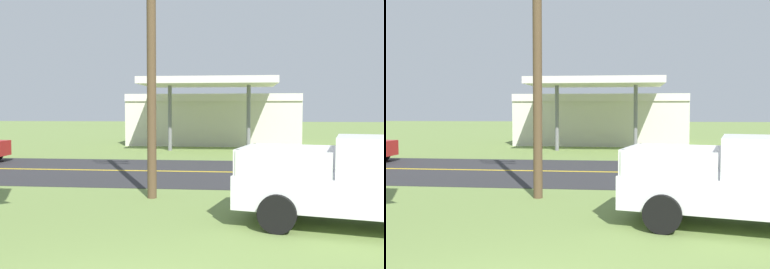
# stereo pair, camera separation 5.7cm
# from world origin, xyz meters

# --- Properties ---
(road_asphalt) EXTENTS (140.00, 8.00, 0.02)m
(road_asphalt) POSITION_xyz_m (0.00, 13.00, 0.01)
(road_asphalt) COLOR #2B2B2D
(road_asphalt) RESTS_ON ground
(road_centre_line) EXTENTS (126.00, 0.20, 0.01)m
(road_centre_line) POSITION_xyz_m (0.00, 13.00, 0.02)
(road_centre_line) COLOR gold
(road_centre_line) RESTS_ON road_asphalt
(utility_pole) EXTENTS (1.78, 0.26, 9.78)m
(utility_pole) POSITION_xyz_m (-1.10, 7.56, 5.18)
(utility_pole) COLOR brown
(utility_pole) RESTS_ON ground
(gas_station) EXTENTS (12.00, 11.50, 4.40)m
(gas_station) POSITION_xyz_m (-0.50, 27.96, 1.94)
(gas_station) COLOR beige
(gas_station) RESTS_ON ground
(pickup_white_parked_on_lawn) EXTENTS (5.52, 3.14, 1.96)m
(pickup_white_parked_on_lawn) POSITION_xyz_m (4.01, 4.80, 0.96)
(pickup_white_parked_on_lawn) COLOR silver
(pickup_white_parked_on_lawn) RESTS_ON ground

